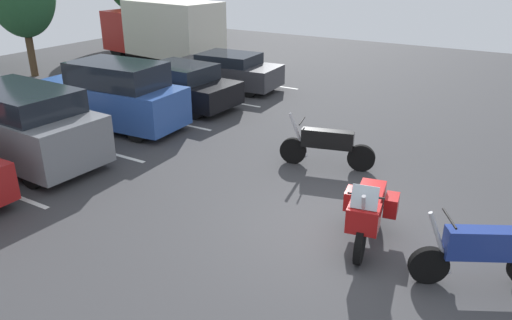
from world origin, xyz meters
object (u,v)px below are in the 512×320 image
(motorcycle_touring, at_px, (368,210))
(car_black, at_px, (176,85))
(box_truck, at_px, (163,29))
(motorcycle_third, at_px, (480,252))
(motorcycle_second, at_px, (326,145))
(car_grey, at_px, (20,125))
(car_blue, at_px, (113,96))
(car_charcoal, at_px, (225,71))

(motorcycle_touring, bearing_deg, car_black, 59.52)
(car_black, relative_size, box_truck, 0.69)
(motorcycle_third, distance_m, car_black, 11.90)
(motorcycle_third, bearing_deg, motorcycle_second, 52.05)
(car_grey, bearing_deg, box_truck, 25.37)
(car_blue, relative_size, car_charcoal, 1.07)
(car_charcoal, relative_size, box_truck, 0.67)
(car_black, height_order, car_charcoal, car_black)
(motorcycle_second, xyz_separation_m, car_black, (2.26, 6.64, 0.15))
(car_charcoal, bearing_deg, box_truck, 62.46)
(motorcycle_second, bearing_deg, car_black, 71.18)
(motorcycle_second, bearing_deg, box_truck, 56.39)
(motorcycle_touring, xyz_separation_m, car_blue, (2.41, 8.87, 0.29))
(car_black, bearing_deg, car_grey, 179.51)
(car_blue, bearing_deg, motorcycle_third, -103.83)
(motorcycle_second, relative_size, car_black, 0.50)
(car_grey, bearing_deg, motorcycle_second, -61.46)
(car_blue, xyz_separation_m, car_charcoal, (5.64, -0.24, -0.27))
(motorcycle_touring, relative_size, car_blue, 0.45)
(car_blue, bearing_deg, car_grey, -177.76)
(motorcycle_second, height_order, car_grey, car_grey)
(motorcycle_third, relative_size, car_black, 0.43)
(motorcycle_third, xyz_separation_m, car_charcoal, (8.30, 10.56, 0.09))
(car_grey, height_order, car_charcoal, car_grey)
(motorcycle_second, xyz_separation_m, car_grey, (-3.64, 6.69, 0.39))
(motorcycle_third, relative_size, box_truck, 0.30)
(car_charcoal, bearing_deg, car_blue, 177.61)
(motorcycle_third, xyz_separation_m, box_truck, (11.27, 16.27, 0.93))
(motorcycle_touring, xyz_separation_m, motorcycle_second, (2.86, 2.06, -0.10))
(motorcycle_touring, relative_size, box_truck, 0.32)
(car_black, bearing_deg, car_blue, 176.30)
(car_black, bearing_deg, motorcycle_touring, -120.48)
(motorcycle_touring, bearing_deg, motorcycle_second, 35.78)
(car_grey, distance_m, car_black, 5.90)
(motorcycle_third, xyz_separation_m, car_grey, (-0.53, 10.67, 0.37))
(motorcycle_second, relative_size, box_truck, 0.35)
(car_charcoal, distance_m, box_truck, 6.49)
(car_blue, height_order, box_truck, box_truck)
(motorcycle_touring, distance_m, car_blue, 9.20)
(motorcycle_touring, xyz_separation_m, motorcycle_third, (-0.25, -1.93, -0.08))
(motorcycle_touring, distance_m, car_black, 10.09)
(car_blue, relative_size, car_black, 1.04)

